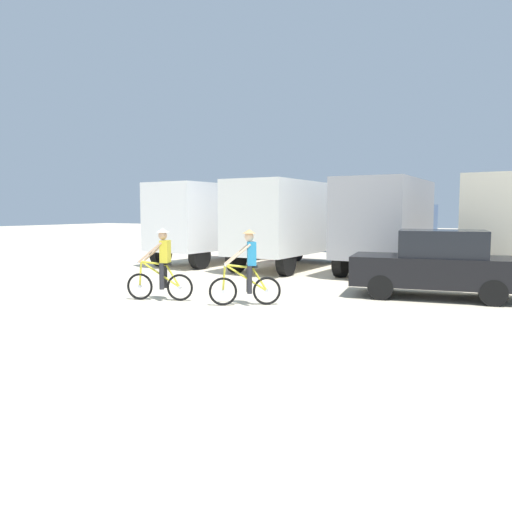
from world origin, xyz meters
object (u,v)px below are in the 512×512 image
at_px(box_truck_grey_hauler, 389,221).
at_px(cyclist_cowboy_hat, 247,270).
at_px(cyclist_orange_shirt, 162,267).
at_px(box_truck_avon_van, 215,220).
at_px(sedan_parked, 437,264).
at_px(box_truck_white_box, 289,220).

height_order(box_truck_grey_hauler, cyclist_cowboy_hat, box_truck_grey_hauler).
relative_size(box_truck_grey_hauler, cyclist_orange_shirt, 3.76).
xyz_separation_m(box_truck_avon_van, sedan_parked, (9.78, -4.86, -0.99)).
bearing_deg(box_truck_grey_hauler, box_truck_white_box, -172.18).
height_order(box_truck_avon_van, sedan_parked, box_truck_avon_van).
distance_m(sedan_parked, cyclist_orange_shirt, 7.07).
xyz_separation_m(box_truck_white_box, sedan_parked, (6.10, -4.48, -0.99)).
xyz_separation_m(box_truck_white_box, box_truck_grey_hauler, (3.76, 0.52, 0.00)).
xyz_separation_m(sedan_parked, cyclist_cowboy_hat, (-3.88, -3.15, -0.04)).
distance_m(box_truck_avon_van, cyclist_cowboy_hat, 10.00).
xyz_separation_m(box_truck_avon_van, box_truck_white_box, (3.68, -0.38, 0.00)).
relative_size(box_truck_white_box, sedan_parked, 1.56).
height_order(box_truck_grey_hauler, sedan_parked, box_truck_grey_hauler).
distance_m(cyclist_orange_shirt, cyclist_cowboy_hat, 2.26).
bearing_deg(box_truck_grey_hauler, box_truck_avon_van, -178.92).
bearing_deg(cyclist_orange_shirt, box_truck_grey_hauler, 66.24).
bearing_deg(sedan_parked, box_truck_grey_hauler, 115.04).
bearing_deg(box_truck_avon_van, box_truck_grey_hauler, 1.08).
bearing_deg(box_truck_grey_hauler, cyclist_orange_shirt, -113.76).
bearing_deg(box_truck_avon_van, sedan_parked, -26.44).
xyz_separation_m(box_truck_white_box, cyclist_cowboy_hat, (2.22, -7.64, -1.03)).
distance_m(box_truck_grey_hauler, cyclist_cowboy_hat, 8.36).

